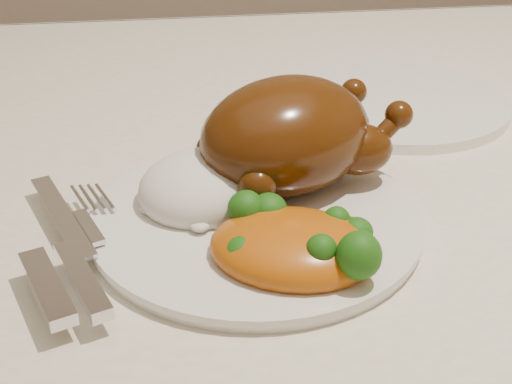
{
  "coord_description": "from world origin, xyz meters",
  "views": [
    {
      "loc": [
        -0.09,
        -0.53,
        1.06
      ],
      "look_at": [
        -0.03,
        -0.07,
        0.8
      ],
      "focal_mm": 50.0,
      "sensor_mm": 36.0,
      "label": 1
    }
  ],
  "objects": [
    {
      "name": "dining_table",
      "position": [
        0.0,
        0.0,
        0.67
      ],
      "size": [
        1.6,
        0.9,
        0.76
      ],
      "color": "brown",
      "rests_on": "floor"
    },
    {
      "name": "tablecloth",
      "position": [
        0.0,
        0.0,
        0.74
      ],
      "size": [
        1.73,
        1.03,
        0.18
      ],
      "color": "white",
      "rests_on": "dining_table"
    },
    {
      "name": "rice_mound",
      "position": [
        -0.06,
        -0.05,
        0.79
      ],
      "size": [
        0.14,
        0.13,
        0.06
      ],
      "rotation": [
        0.0,
        0.0,
        0.34
      ],
      "color": "white",
      "rests_on": "dinner_plate"
    },
    {
      "name": "mac_and_cheese",
      "position": [
        -0.01,
        -0.13,
        0.79
      ],
      "size": [
        0.14,
        0.12,
        0.05
      ],
      "rotation": [
        0.0,
        0.0,
        -0.32
      ],
      "color": "#B4580B",
      "rests_on": "dinner_plate"
    },
    {
      "name": "cutlery",
      "position": [
        -0.17,
        -0.12,
        0.78
      ],
      "size": [
        0.08,
        0.2,
        0.01
      ],
      "rotation": [
        0.0,
        0.0,
        0.37
      ],
      "color": "silver",
      "rests_on": "dinner_plate"
    },
    {
      "name": "side_plate",
      "position": [
        0.15,
        0.14,
        0.77
      ],
      "size": [
        0.25,
        0.25,
        0.01
      ],
      "primitive_type": "cylinder",
      "rotation": [
        0.0,
        0.0,
        0.04
      ],
      "color": "white",
      "rests_on": "tablecloth"
    },
    {
      "name": "roast_chicken",
      "position": [
        0.0,
        -0.03,
        0.82
      ],
      "size": [
        0.19,
        0.16,
        0.09
      ],
      "rotation": [
        0.0,
        0.0,
        0.41
      ],
      "color": "#4C2708",
      "rests_on": "dinner_plate"
    },
    {
      "name": "dinner_plate",
      "position": [
        -0.03,
        -0.07,
        0.77
      ],
      "size": [
        0.28,
        0.28,
        0.01
      ],
      "primitive_type": "cylinder",
      "rotation": [
        0.0,
        0.0,
        0.14
      ],
      "color": "white",
      "rests_on": "tablecloth"
    }
  ]
}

